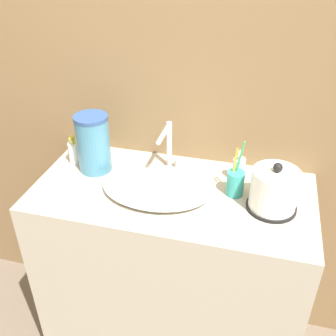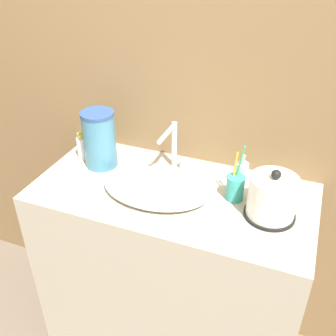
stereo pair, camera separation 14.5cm
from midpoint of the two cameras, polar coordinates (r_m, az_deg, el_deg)
wall_back at (r=1.57m, az=7.20°, el=13.74°), size 6.00×0.04×2.60m
vanity_counter at (r=1.81m, az=2.90°, el=-15.32°), size 1.07×0.52×0.92m
sink_basin at (r=1.49m, az=1.11°, el=-2.67°), size 0.42×0.30×0.04m
faucet at (r=1.57m, az=3.41°, el=3.37°), size 0.06×0.17×0.20m
electric_kettle at (r=1.40m, az=17.75°, el=-4.41°), size 0.18×0.18×0.19m
toothbrush_cup at (r=1.47m, az=12.53°, el=-2.83°), size 0.07×0.07×0.22m
lotion_bottle at (r=1.72m, az=-9.85°, el=2.92°), size 0.05×0.05×0.13m
shampoo_bottle at (r=1.55m, az=13.28°, el=-0.88°), size 0.05×0.05×0.13m
water_pitcher at (r=1.61m, az=-7.37°, el=4.08°), size 0.14×0.14×0.24m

